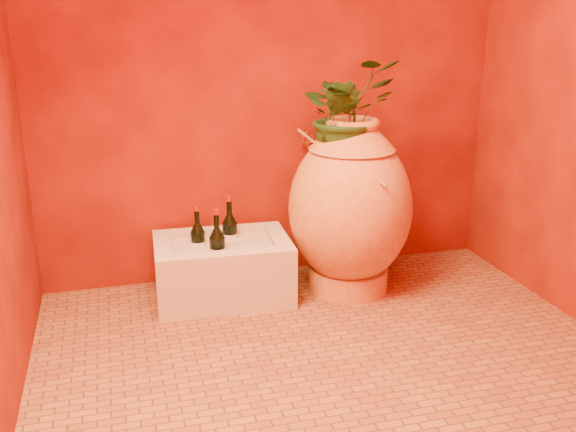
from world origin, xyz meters
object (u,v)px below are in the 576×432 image
object	(u,v)px
amphora	(350,207)
wall_tap	(309,146)
wine_bottle_a	(218,251)
wine_bottle_b	(198,244)
stone_basin	(223,270)
wine_bottle_c	(230,236)

from	to	relation	value
amphora	wall_tap	size ratio (longest dim) A/B	5.62
wine_bottle_a	wine_bottle_b	distance (m)	0.16
stone_basin	wall_tap	bearing A→B (deg)	21.20
stone_basin	wine_bottle_c	distance (m)	0.19
wine_bottle_a	wine_bottle_b	world-z (taller)	wine_bottle_a
wine_bottle_c	wall_tap	world-z (taller)	wall_tap
amphora	wine_bottle_b	size ratio (longest dim) A/B	2.93
wine_bottle_b	stone_basin	bearing A→B (deg)	-25.16
amphora	wall_tap	xyz separation A→B (m)	(-0.14, 0.27, 0.28)
stone_basin	wine_bottle_b	bearing A→B (deg)	154.84
stone_basin	wine_bottle_b	xyz separation A→B (m)	(-0.11, 0.05, 0.13)
stone_basin	wine_bottle_a	size ratio (longest dim) A/B	2.12
wine_bottle_a	wine_bottle_b	size ratio (longest dim) A/B	1.06
stone_basin	wine_bottle_a	bearing A→B (deg)	-113.45
amphora	stone_basin	distance (m)	0.73
stone_basin	wine_bottle_c	bearing A→B (deg)	59.28
amphora	wall_tap	distance (m)	0.41
wine_bottle_a	wine_bottle_c	xyz separation A→B (m)	(0.10, 0.19, 0.00)
amphora	wine_bottle_b	distance (m)	0.80
wine_bottle_a	wine_bottle_b	xyz separation A→B (m)	(-0.08, 0.14, -0.01)
wine_bottle_b	wall_tap	bearing A→B (deg)	13.11
amphora	stone_basin	xyz separation A→B (m)	(-0.66, 0.07, -0.30)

